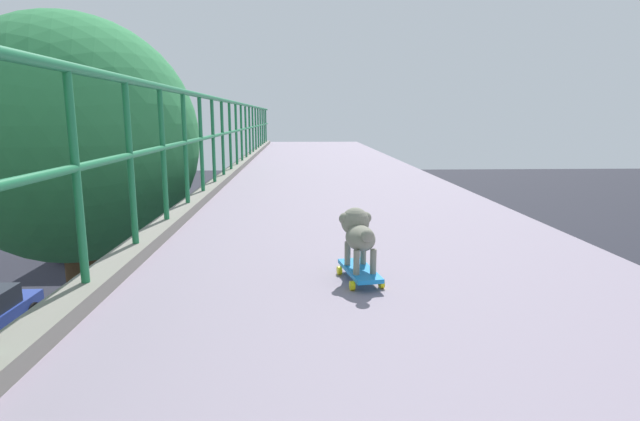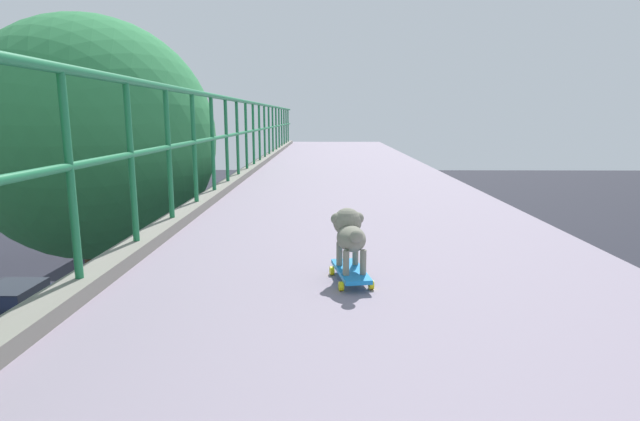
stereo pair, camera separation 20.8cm
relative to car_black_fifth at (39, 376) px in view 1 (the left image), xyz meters
The scene contains 5 objects.
car_black_fifth is the anchor object (origin of this frame).
city_bus 17.14m from the car_black_fifth, 102.42° to the left, with size 2.74×11.14×3.51m.
roadside_tree_mid 6.37m from the car_black_fifth, 47.89° to the right, with size 3.84×3.84×8.01m.
toy_skateboard 11.08m from the car_black_fifth, 51.21° to the right, with size 0.25×0.46×0.08m.
small_dog 11.16m from the car_black_fifth, 51.11° to the right, with size 0.22×0.39×0.34m.
Camera 1 is at (0.89, -0.92, 6.48)m, focal length 27.98 mm.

